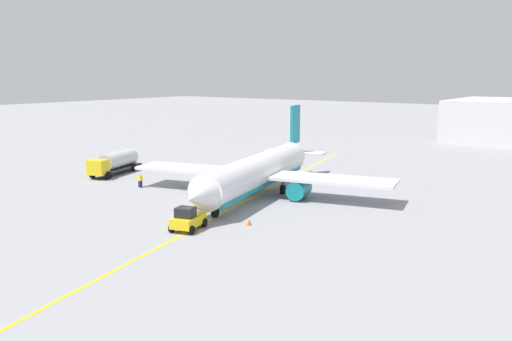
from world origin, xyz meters
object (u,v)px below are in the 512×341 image
object	(u,v)px
fuel_tanker	(115,162)
safety_cone_nose	(183,216)
refueling_worker	(140,181)
safety_cone_wingtip	(249,222)
pushback_tug	(188,219)
airplane	(258,172)

from	to	relation	value
fuel_tanker	safety_cone_nose	world-z (taller)	fuel_tanker
fuel_tanker	refueling_worker	world-z (taller)	fuel_tanker
refueling_worker	safety_cone_wingtip	distance (m)	22.05
fuel_tanker	safety_cone_nose	bearing A→B (deg)	63.87
safety_cone_nose	safety_cone_wingtip	distance (m)	6.84
safety_cone_wingtip	pushback_tug	bearing A→B (deg)	-38.51
airplane	fuel_tanker	size ratio (longest dim) A/B	3.13
airplane	safety_cone_nose	distance (m)	13.19
airplane	refueling_worker	size ratio (longest dim) A/B	19.10
safety_cone_nose	safety_cone_wingtip	size ratio (longest dim) A/B	1.10
airplane	safety_cone_wingtip	size ratio (longest dim) A/B	57.93
airplane	refueling_worker	distance (m)	15.42
pushback_tug	refueling_worker	distance (m)	20.46
pushback_tug	refueling_worker	size ratio (longest dim) A/B	2.34
pushback_tug	fuel_tanker	bearing A→B (deg)	-117.88
airplane	refueling_worker	xyz separation A→B (m)	(5.11, -14.42, -1.89)
fuel_tanker	safety_cone_wingtip	bearing A→B (deg)	72.21
safety_cone_nose	airplane	bearing A→B (deg)	-178.60
airplane	pushback_tug	size ratio (longest dim) A/B	8.17
pushback_tug	refueling_worker	bearing A→B (deg)	-120.36
safety_cone_wingtip	airplane	bearing A→B (deg)	-147.91
safety_cone_nose	safety_cone_wingtip	bearing A→B (deg)	107.47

